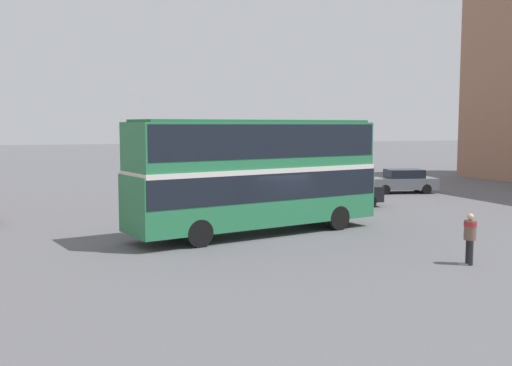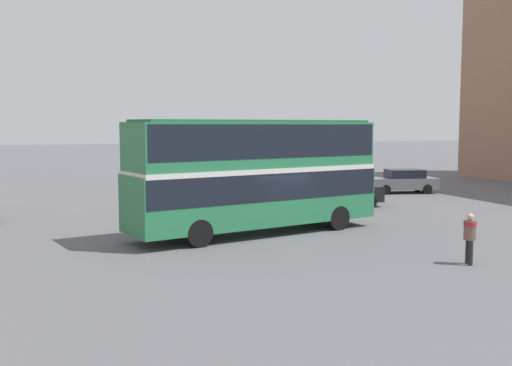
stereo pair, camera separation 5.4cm
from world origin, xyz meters
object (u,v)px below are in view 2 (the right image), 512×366
object	(u,v)px
parked_car_kerb_near	(403,181)
parked_car_kerb_far	(343,192)
double_decker_bus	(256,169)
pedestrian_foreground	(470,233)

from	to	relation	value
parked_car_kerb_near	parked_car_kerb_far	xyz separation A→B (m)	(-6.72, -4.54, 0.02)
double_decker_bus	parked_car_kerb_far	size ratio (longest dim) A/B	2.63
double_decker_bus	parked_car_kerb_far	world-z (taller)	double_decker_bus
parked_car_kerb_near	parked_car_kerb_far	distance (m)	8.11
pedestrian_foreground	parked_car_kerb_far	bearing A→B (deg)	-82.56
pedestrian_foreground	parked_car_kerb_near	xyz separation A→B (m)	(9.34, 18.38, -0.23)
double_decker_bus	pedestrian_foreground	bearing A→B (deg)	-71.38
double_decker_bus	pedestrian_foreground	size ratio (longest dim) A/B	6.68
pedestrian_foreground	double_decker_bus	bearing A→B (deg)	-39.35
pedestrian_foreground	parked_car_kerb_near	bearing A→B (deg)	-98.76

